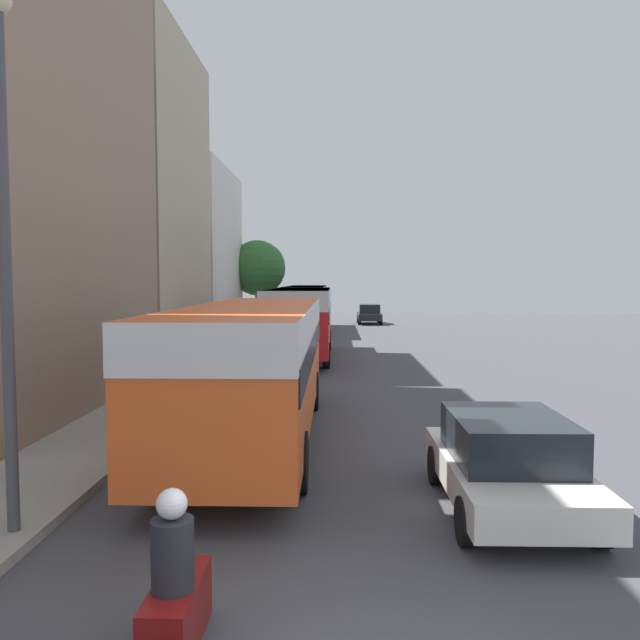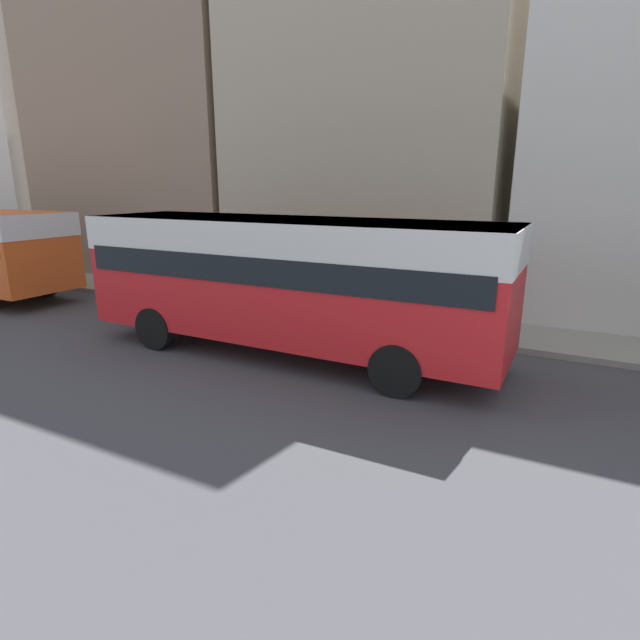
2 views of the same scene
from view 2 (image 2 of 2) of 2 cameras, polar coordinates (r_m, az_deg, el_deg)
The scene contains 4 objects.
building_corner at distance 32.22m, azimuth -32.18°, elevation 17.96°, with size 6.27×9.89×13.01m.
building_midblock at distance 23.75m, azimuth -17.74°, elevation 22.34°, with size 6.16×9.97×13.90m.
building_far_terrace at distance 18.12m, azimuth 6.27°, elevation 24.33°, with size 5.54×8.94×13.25m.
bus_following at distance 11.00m, azimuth -3.63°, elevation 5.95°, with size 2.62×9.53×3.02m.
Camera 2 is at (7.65, 28.45, 3.73)m, focal length 28.00 mm.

